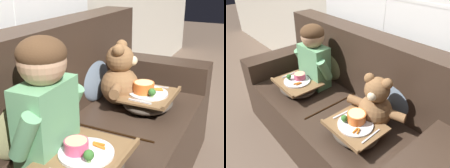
% 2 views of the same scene
% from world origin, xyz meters
% --- Properties ---
extents(couch, '(1.93, 0.87, 1.01)m').
position_xyz_m(couch, '(0.00, 0.07, 0.36)').
color(couch, '#38281E').
rests_on(couch, ground_plane).
extents(throw_pillow_behind_child, '(0.38, 0.18, 0.40)m').
position_xyz_m(throw_pillow_behind_child, '(-0.37, 0.25, 0.65)').
color(throw_pillow_behind_child, '#898456').
rests_on(throw_pillow_behind_child, couch).
extents(throw_pillow_behind_teddy, '(0.38, 0.18, 0.39)m').
position_xyz_m(throw_pillow_behind_teddy, '(0.37, 0.25, 0.65)').
color(throw_pillow_behind_teddy, slate).
rests_on(throw_pillow_behind_teddy, couch).
extents(child_figure, '(0.41, 0.21, 0.58)m').
position_xyz_m(child_figure, '(-0.37, 0.04, 0.78)').
color(child_figure, '#66A370').
rests_on(child_figure, couch).
extents(teddy_bear, '(0.44, 0.32, 0.41)m').
position_xyz_m(teddy_bear, '(0.37, 0.04, 0.64)').
color(teddy_bear, brown).
rests_on(teddy_bear, couch).
extents(lap_tray_child, '(0.39, 0.32, 0.17)m').
position_xyz_m(lap_tray_child, '(-0.37, -0.15, 0.52)').
color(lap_tray_child, '#473D33').
rests_on(lap_tray_child, child_figure).
extents(lap_tray_teddy, '(0.36, 0.32, 0.18)m').
position_xyz_m(lap_tray_teddy, '(0.37, -0.15, 0.53)').
color(lap_tray_teddy, '#473D33').
rests_on(lap_tray_teddy, teddy_bear).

